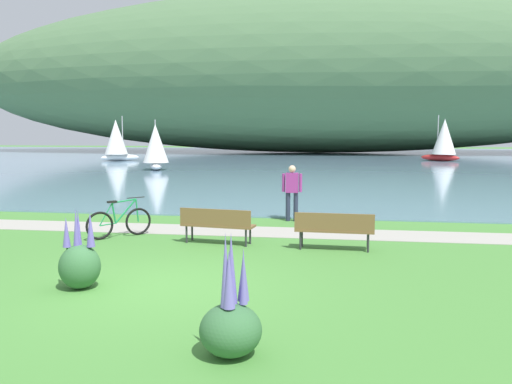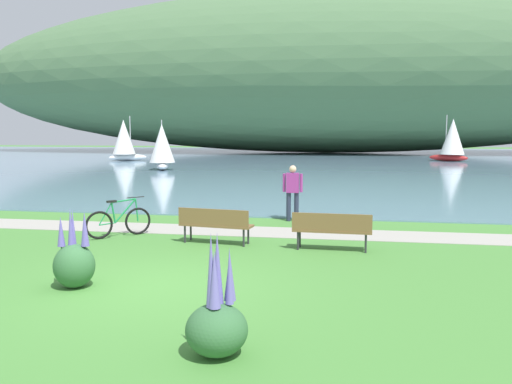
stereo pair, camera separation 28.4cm
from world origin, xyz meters
TOP-DOWN VIEW (x-y plane):
  - ground_plane at (0.00, 0.00)m, footprint 200.00×200.00m
  - bay_water at (0.00, 47.62)m, footprint 180.00×80.00m
  - distant_hillside at (0.23, 64.47)m, footprint 103.52×28.00m
  - shoreline_path at (0.00, 5.29)m, footprint 60.00×1.50m
  - park_bench_near_camera at (0.19, 3.58)m, footprint 1.85×0.73m
  - park_bench_further_along at (3.00, 3.34)m, footprint 1.82×0.55m
  - bicycle_leaning_near_bench at (-2.48, 4.01)m, footprint 1.26×1.33m
  - person_at_shoreline at (1.70, 7.20)m, footprint 0.61×0.22m
  - echium_bush_closest_to_camera at (1.80, -2.62)m, footprint 0.76×0.76m
  - echium_bush_beside_closest at (-1.33, -0.33)m, footprint 0.71×0.71m
  - sailboat_nearest_to_shore at (-17.95, 39.14)m, footprint 3.60×3.25m
  - sailboat_mid_bay at (-9.92, 27.63)m, footprint 2.36×3.21m
  - sailboat_toward_hillside at (13.16, 43.55)m, footprint 3.72×3.18m

SIDE VIEW (x-z plane):
  - ground_plane at x=0.00m, z-range 0.00..0.00m
  - shoreline_path at x=0.00m, z-range 0.00..0.01m
  - bay_water at x=0.00m, z-range 0.00..0.04m
  - bicycle_leaning_near_bench at x=-2.48m, z-range -0.11..0.90m
  - echium_bush_closest_to_camera at x=1.80m, z-range -0.32..1.20m
  - echium_bush_beside_closest at x=-1.33m, z-range -0.26..1.14m
  - park_bench_near_camera at x=0.19m, z-range 0.08..0.96m
  - park_bench_further_along at x=3.00m, z-range 0.08..0.96m
  - person_at_shoreline at x=1.70m, z-range 0.12..1.83m
  - sailboat_mid_bay at x=-9.92m, z-range -0.07..3.57m
  - sailboat_nearest_to_shore at x=-17.95m, z-range -0.09..4.25m
  - sailboat_toward_hillside at x=13.16m, z-range -0.09..4.32m
  - distant_hillside at x=0.23m, z-range 0.04..21.75m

